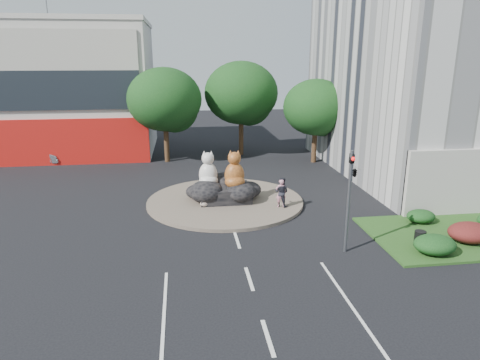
{
  "coord_description": "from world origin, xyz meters",
  "views": [
    {
      "loc": [
        -2.6,
        -16.05,
        9.05
      ],
      "look_at": [
        0.73,
        8.21,
        2.0
      ],
      "focal_mm": 32.0,
      "sensor_mm": 36.0,
      "label": 1
    }
  ],
  "objects_px": {
    "cat_tabby": "(234,169)",
    "litter_bin": "(420,238)",
    "kitten_white": "(247,197)",
    "pedestrian_dark": "(282,192)",
    "kitten_calico": "(204,198)",
    "parked_car": "(36,155)",
    "pedestrian_pink": "(281,193)",
    "cat_white": "(208,169)"
  },
  "relations": [
    {
      "from": "kitten_calico",
      "to": "pedestrian_dark",
      "type": "xyz_separation_m",
      "value": [
        4.71,
        -0.67,
        0.42
      ]
    },
    {
      "from": "kitten_calico",
      "to": "parked_car",
      "type": "xyz_separation_m",
      "value": [
        -14.0,
        13.9,
        0.05
      ]
    },
    {
      "from": "parked_car",
      "to": "litter_bin",
      "type": "bearing_deg",
      "value": -120.71
    },
    {
      "from": "cat_tabby",
      "to": "litter_bin",
      "type": "height_order",
      "value": "cat_tabby"
    },
    {
      "from": "pedestrian_pink",
      "to": "kitten_calico",
      "type": "bearing_deg",
      "value": -11.3
    },
    {
      "from": "kitten_calico",
      "to": "litter_bin",
      "type": "bearing_deg",
      "value": -33.72
    },
    {
      "from": "cat_tabby",
      "to": "litter_bin",
      "type": "xyz_separation_m",
      "value": [
        8.2,
        -7.83,
        -1.8
      ]
    },
    {
      "from": "litter_bin",
      "to": "kitten_white",
      "type": "bearing_deg",
      "value": 135.8
    },
    {
      "from": "kitten_calico",
      "to": "litter_bin",
      "type": "relative_size",
      "value": 1.3
    },
    {
      "from": "cat_white",
      "to": "pedestrian_dark",
      "type": "bearing_deg",
      "value": -10.26
    },
    {
      "from": "kitten_white",
      "to": "pedestrian_dark",
      "type": "distance_m",
      "value": 2.26
    },
    {
      "from": "cat_tabby",
      "to": "kitten_calico",
      "type": "relative_size",
      "value": 2.45
    },
    {
      "from": "litter_bin",
      "to": "cat_tabby",
      "type": "bearing_deg",
      "value": 136.32
    },
    {
      "from": "pedestrian_dark",
      "to": "kitten_white",
      "type": "bearing_deg",
      "value": 12.99
    },
    {
      "from": "kitten_calico",
      "to": "litter_bin",
      "type": "height_order",
      "value": "kitten_calico"
    },
    {
      "from": "kitten_white",
      "to": "parked_car",
      "type": "relative_size",
      "value": 0.17
    },
    {
      "from": "cat_white",
      "to": "kitten_white",
      "type": "distance_m",
      "value": 3.06
    },
    {
      "from": "cat_tabby",
      "to": "kitten_white",
      "type": "relative_size",
      "value": 3.08
    },
    {
      "from": "kitten_white",
      "to": "pedestrian_dark",
      "type": "xyz_separation_m",
      "value": [
        2.0,
        -0.91,
        0.52
      ]
    },
    {
      "from": "pedestrian_dark",
      "to": "litter_bin",
      "type": "relative_size",
      "value": 2.41
    },
    {
      "from": "kitten_calico",
      "to": "kitten_white",
      "type": "xyz_separation_m",
      "value": [
        2.71,
        0.25,
        -0.1
      ]
    },
    {
      "from": "cat_tabby",
      "to": "cat_white",
      "type": "bearing_deg",
      "value": 165.66
    },
    {
      "from": "cat_white",
      "to": "parked_car",
      "type": "height_order",
      "value": "cat_white"
    },
    {
      "from": "kitten_calico",
      "to": "pedestrian_dark",
      "type": "bearing_deg",
      "value": -7.17
    },
    {
      "from": "cat_tabby",
      "to": "pedestrian_dark",
      "type": "xyz_separation_m",
      "value": [
        2.72,
        -1.47,
        -1.19
      ]
    },
    {
      "from": "kitten_white",
      "to": "litter_bin",
      "type": "distance_m",
      "value": 10.43
    },
    {
      "from": "cat_white",
      "to": "pedestrian_dark",
      "type": "distance_m",
      "value": 4.9
    },
    {
      "from": "cat_tabby",
      "to": "pedestrian_pink",
      "type": "relative_size",
      "value": 1.37
    },
    {
      "from": "cat_white",
      "to": "litter_bin",
      "type": "relative_size",
      "value": 3.04
    },
    {
      "from": "cat_white",
      "to": "pedestrian_pink",
      "type": "height_order",
      "value": "cat_white"
    },
    {
      "from": "kitten_calico",
      "to": "kitten_white",
      "type": "height_order",
      "value": "kitten_calico"
    },
    {
      "from": "pedestrian_pink",
      "to": "kitten_white",
      "type": "bearing_deg",
      "value": -29.44
    },
    {
      "from": "cat_tabby",
      "to": "litter_bin",
      "type": "relative_size",
      "value": 3.18
    },
    {
      "from": "parked_car",
      "to": "litter_bin",
      "type": "height_order",
      "value": "parked_car"
    },
    {
      "from": "cat_white",
      "to": "parked_car",
      "type": "xyz_separation_m",
      "value": [
        -14.36,
        12.6,
        -1.51
      ]
    },
    {
      "from": "pedestrian_pink",
      "to": "litter_bin",
      "type": "xyz_separation_m",
      "value": [
        5.54,
        -6.27,
        -0.58
      ]
    },
    {
      "from": "pedestrian_pink",
      "to": "pedestrian_dark",
      "type": "relative_size",
      "value": 0.96
    },
    {
      "from": "litter_bin",
      "to": "pedestrian_pink",
      "type": "bearing_deg",
      "value": 131.47
    },
    {
      "from": "cat_tabby",
      "to": "kitten_calico",
      "type": "distance_m",
      "value": 2.68
    },
    {
      "from": "kitten_white",
      "to": "pedestrian_pink",
      "type": "distance_m",
      "value": 2.24
    },
    {
      "from": "parked_car",
      "to": "litter_bin",
      "type": "xyz_separation_m",
      "value": [
        24.18,
        -20.93,
        -0.24
      ]
    },
    {
      "from": "cat_tabby",
      "to": "pedestrian_dark",
      "type": "relative_size",
      "value": 1.32
    }
  ]
}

